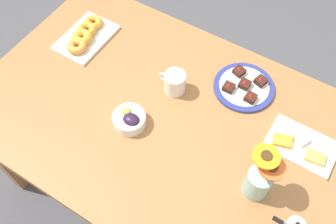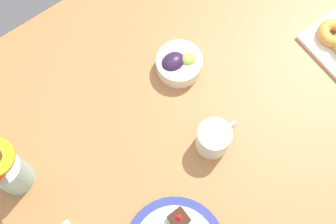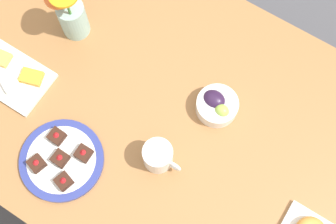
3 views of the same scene
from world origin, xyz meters
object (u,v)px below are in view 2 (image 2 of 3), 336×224
object	(u,v)px
dining_table	(168,127)
grape_bowl	(179,63)
coffee_mug	(214,138)
flower_vase	(8,172)

from	to	relation	value
dining_table	grape_bowl	size ratio (longest dim) A/B	12.20
coffee_mug	flower_vase	world-z (taller)	flower_vase
dining_table	flower_vase	xyz separation A→B (m)	(-0.42, 0.10, 0.17)
flower_vase	grape_bowl	bearing A→B (deg)	0.71
dining_table	coffee_mug	world-z (taller)	coffee_mug
dining_table	coffee_mug	bearing A→B (deg)	-69.24
dining_table	flower_vase	world-z (taller)	flower_vase
dining_table	grape_bowl	bearing A→B (deg)	42.14
dining_table	grape_bowl	distance (m)	0.19
grape_bowl	flower_vase	size ratio (longest dim) A/B	0.54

